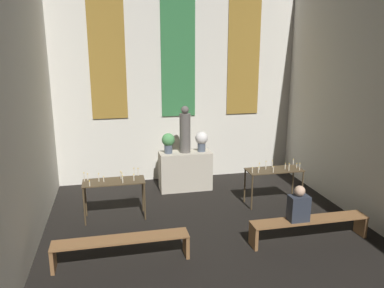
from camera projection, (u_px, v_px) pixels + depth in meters
wall_back at (178, 77)px, 9.79m from camera, size 6.59×0.16×5.45m
altar at (185, 171)px, 9.46m from camera, size 1.30×0.56×0.97m
statue at (185, 131)px, 9.21m from camera, size 0.27×0.27×1.16m
flower_vase_left at (168, 142)px, 9.18m from camera, size 0.32×0.32×0.50m
flower_vase_right at (202, 140)px, 9.36m from camera, size 0.32×0.32×0.50m
candle_rack_left at (114, 186)px, 7.73m from camera, size 1.26×0.51×1.02m
candle_rack_right at (274, 174)px, 8.47m from camera, size 1.26×0.51×1.03m
pew_back_left at (122, 244)px, 6.18m from camera, size 2.24×0.36×0.43m
pew_back_right at (309, 224)px, 6.89m from camera, size 2.24×0.36×0.43m
person_seated at (299, 206)px, 6.75m from camera, size 0.36×0.24×0.67m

